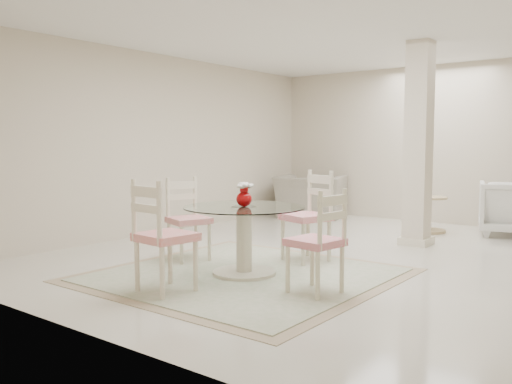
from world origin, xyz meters
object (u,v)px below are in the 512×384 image
Objects in this scene: side_table at (429,216)px; recliner_taupe at (311,197)px; dining_chair_east at (321,234)px; column at (418,144)px; red_vase at (244,194)px; dining_table at (244,241)px; dining_chair_north at (311,209)px; dining_chair_south at (159,228)px; armchair_white at (511,208)px; dining_chair_west at (186,213)px.

recliner_taupe is at bearing 171.35° from side_table.
column is at bearing -167.08° from dining_chair_east.
red_vase is 3.98m from side_table.
dining_chair_north is at bearing 80.11° from dining_table.
dining_table is 4.64m from recliner_taupe.
dining_chair_south is 4.97m from side_table.
red_vase is at bearing -91.04° from dining_chair_east.
column is 1.59m from side_table.
column is at bearing 90.34° from dining_chair_north.
side_table is at bearing -165.12° from dining_chair_east.
column is at bearing 46.33° from armchair_white.
column reaches higher than dining_chair_east.
dining_chair_north is 1.44m from dining_chair_west.
recliner_taupe is at bearing 31.70° from dining_chair_west.
column is 2.56× the size of dining_chair_east.
dining_chair_east is at bearing 66.72° from armchair_white.
red_vase is at bearing -81.17° from dining_chair_north.
dining_chair_east is 2.04m from dining_chair_west.
dining_chair_south is at bearing 56.01° from armchair_white.
red_vase is at bearing -33.69° from dining_table.
side_table is at bearing 6.86° from armchair_white.
red_vase is 0.23× the size of dining_chair_east.
dining_chair_east is at bearing -83.13° from side_table.
armchair_white is (1.74, 5.36, -0.20)m from dining_chair_south.
dining_chair_east reaches higher than side_table.
red_vase reaches higher than armchair_white.
dining_chair_south is (-0.16, -1.01, 0.24)m from dining_table.
dining_chair_north reaches higher than dining_chair_west.
side_table is (0.52, 3.90, -0.11)m from dining_table.
dining_table is at bearing 146.31° from red_vase.
dining_chair_west reaches higher than red_vase.
dining_chair_west is at bearing -124.12° from column.
red_vase is at bearing -79.86° from dining_chair_west.
recliner_taupe is (-2.59, 1.49, -0.96)m from column.
dining_chair_east is 4.10m from side_table.
dining_chair_east reaches higher than dining_table.
red_vase is 0.23× the size of dining_chair_west.
armchair_white is at bearing -11.62° from dining_chair_west.
armchair_white is (0.83, 1.58, -0.94)m from column.
dining_chair_south reaches higher than dining_table.
recliner_taupe is at bearing 140.29° from dining_chair_north.
dining_chair_south reaches higher than armchair_white.
side_table is (-0.24, 1.13, -1.10)m from column.
column is at bearing 74.84° from red_vase.
dining_table is 2.25× the size of side_table.
dining_chair_west is at bearing -48.76° from dining_chair_south.
column is at bearing 74.77° from dining_table.
dining_chair_south is at bearing -98.97° from dining_table.
armchair_white is 1.62× the size of side_table.
dining_chair_north is (-0.83, 1.17, 0.05)m from dining_chair_east.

